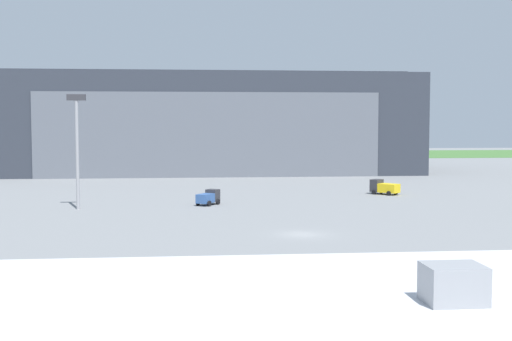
{
  "coord_description": "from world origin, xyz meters",
  "views": [
    {
      "loc": [
        -11.51,
        -68.66,
        11.45
      ],
      "look_at": [
        -2.42,
        23.63,
        4.86
      ],
      "focal_mm": 48.54,
      "sensor_mm": 36.0,
      "label": 1
    }
  ],
  "objects_px": {
    "maintenance_hangar": "(206,123)",
    "ops_van": "(209,197)",
    "apron_light_mast": "(77,140)",
    "stair_truck": "(384,187)"
  },
  "relations": [
    {
      "from": "maintenance_hangar",
      "to": "ops_van",
      "type": "bearing_deg",
      "value": -91.31
    },
    {
      "from": "stair_truck",
      "to": "ops_van",
      "type": "xyz_separation_m",
      "value": [
        -27.86,
        -11.04,
        -0.08
      ]
    },
    {
      "from": "maintenance_hangar",
      "to": "ops_van",
      "type": "distance_m",
      "value": 67.07
    },
    {
      "from": "stair_truck",
      "to": "ops_van",
      "type": "relative_size",
      "value": 1.11
    },
    {
      "from": "maintenance_hangar",
      "to": "apron_light_mast",
      "type": "bearing_deg",
      "value": -105.02
    },
    {
      "from": "apron_light_mast",
      "to": "maintenance_hangar",
      "type": "bearing_deg",
      "value": 74.98
    },
    {
      "from": "stair_truck",
      "to": "ops_van",
      "type": "bearing_deg",
      "value": -158.38
    },
    {
      "from": "maintenance_hangar",
      "to": "ops_van",
      "type": "height_order",
      "value": "maintenance_hangar"
    },
    {
      "from": "maintenance_hangar",
      "to": "apron_light_mast",
      "type": "height_order",
      "value": "maintenance_hangar"
    },
    {
      "from": "maintenance_hangar",
      "to": "ops_van",
      "type": "relative_size",
      "value": 22.5
    }
  ]
}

